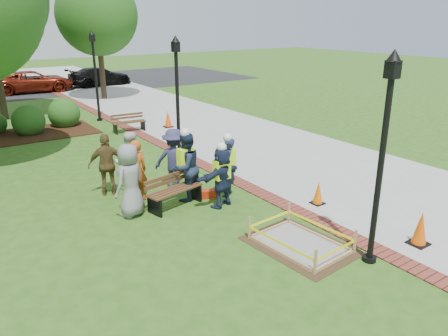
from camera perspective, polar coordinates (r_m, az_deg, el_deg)
ground at (r=10.80m, az=1.47°, el=-7.23°), size 100.00×100.00×0.00m
sidewalk at (r=21.33m, az=-3.59°, el=6.05°), size 6.00×60.00×0.02m
brick_edging at (r=19.89m, az=-11.64°, el=4.75°), size 0.50×60.00×0.03m
mulch_bed at (r=20.54m, az=-26.17°, el=3.64°), size 7.00×3.00×0.05m
parking_lot at (r=35.59m, az=-25.55°, el=9.46°), size 36.00×12.00×0.01m
wet_concrete_pad at (r=9.84m, az=9.95°, el=-8.77°), size 1.87×2.43×0.55m
bench_near at (r=11.66m, az=-6.42°, el=-3.81°), size 1.66×0.84×0.86m
bench_far at (r=19.79m, az=-12.28°, el=5.35°), size 1.49×0.61×0.78m
cone_front at (r=10.58m, az=24.26°, el=-7.29°), size 0.41×0.41×0.80m
cone_back at (r=12.00m, az=12.20°, el=-3.24°), size 0.33×0.33×0.66m
cone_far at (r=20.28m, az=-7.32°, el=6.32°), size 0.40×0.40×0.79m
toolbox at (r=12.25m, az=-2.10°, el=-3.38°), size 0.50×0.37×0.22m
lamp_near at (r=8.79m, az=20.07°, el=2.73°), size 0.28×0.28×4.26m
lamp_mid at (r=14.76m, az=-6.13°, el=9.96°), size 0.28×0.28×4.26m
lamp_far at (r=22.06m, az=-16.50°, el=12.27°), size 0.28×0.28×4.26m
tree_right at (r=28.15m, az=-16.25°, el=18.64°), size 4.74×4.74×7.34m
shrub_c at (r=20.78m, az=-23.96°, el=4.06°), size 1.38×1.38×1.38m
shrub_d at (r=21.68m, az=-19.98°, el=5.12°), size 1.44×1.44×1.44m
casual_person_a at (r=11.12m, az=-12.19°, el=-1.60°), size 0.71×0.62×1.88m
casual_person_b at (r=12.00m, az=-11.43°, el=-0.41°), size 0.57×0.39×1.72m
casual_person_c at (r=12.55m, az=-12.16°, el=0.64°), size 0.68×0.56×1.82m
casual_person_d at (r=12.62m, az=-14.98°, el=0.41°), size 0.66×0.53×1.78m
casual_person_e at (r=12.66m, az=-6.51°, el=1.09°), size 0.68×0.67×1.81m
hivis_worker_a at (r=11.43m, az=-0.30°, el=-0.89°), size 0.58×0.44×1.77m
hivis_worker_b at (r=12.12m, az=0.44°, el=0.40°), size 0.62×0.62×1.82m
hivis_worker_c at (r=11.85m, az=-5.01°, el=0.38°), size 0.69×0.56×2.03m
parked_car_c at (r=32.87m, az=-23.42°, el=9.10°), size 2.49×4.91×1.55m
parked_car_d at (r=34.47m, az=-15.82°, el=10.32°), size 2.38×4.65×1.46m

